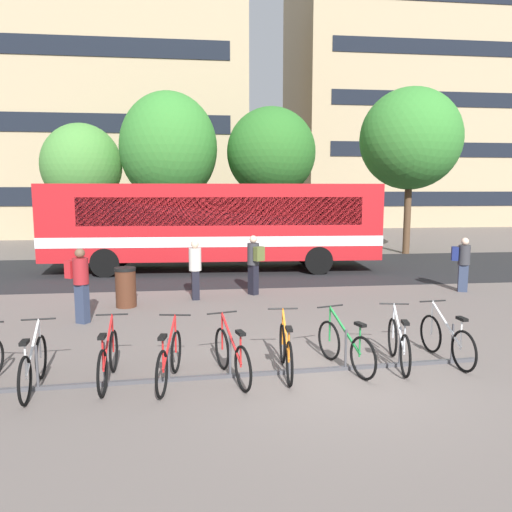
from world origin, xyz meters
name	(u,v)px	position (x,y,z in m)	size (l,w,h in m)	color
ground	(340,376)	(0.00, 0.00, 0.00)	(200.00, 200.00, 0.00)	#6B605B
bus_lane_asphalt	(258,269)	(0.00, 10.81, 0.00)	(80.00, 7.20, 0.01)	#232326
city_bus	(212,223)	(-1.73, 10.82, 1.78)	(12.13, 3.13, 3.20)	red
bike_rack	(230,372)	(-1.78, 0.15, 0.09)	(8.80, 0.56, 0.70)	#47474C
parked_bicycle_white_1	(33,366)	(-4.77, -0.01, 0.38)	(0.52, 1.72, 0.99)	black
parked_bicycle_red_2	(108,359)	(-3.70, 0.15, 0.38)	(0.52, 1.72, 0.99)	black
parked_bicycle_red_3	(169,360)	(-2.74, 0.00, 0.38)	(0.52, 1.71, 0.99)	black
parked_bicycle_red_4	(232,356)	(-1.76, 0.07, 0.38)	(0.63, 1.68, 0.99)	black
parked_bicycle_orange_5	(286,351)	(-0.86, 0.21, 0.38)	(0.52, 1.72, 0.99)	black
parked_bicycle_green_6	(345,347)	(0.18, 0.30, 0.38)	(0.67, 1.66, 0.99)	black
parked_bicycle_silver_7	(399,344)	(1.14, 0.34, 0.38)	(0.54, 1.70, 0.99)	black
parked_bicycle_white_8	(446,340)	(2.06, 0.45, 0.38)	(0.52, 1.72, 0.99)	black
commuter_red_pack_0	(80,280)	(-4.92, 3.84, 0.99)	(0.61, 0.53, 1.72)	#2D3851
commuter_navy_pack_1	(463,261)	(5.49, 6.07, 0.92)	(0.60, 0.48, 1.61)	#2D3851
commuter_olive_pack_2	(195,265)	(-2.34, 5.98, 0.94)	(0.37, 0.55, 1.65)	black
commuter_olive_pack_3	(254,261)	(-0.67, 6.37, 0.99)	(0.54, 0.61, 1.71)	black
trash_bin	(126,287)	(-4.12, 5.30, 0.52)	(0.55, 0.55, 1.03)	#4C2819
street_tree_0	(82,166)	(-7.97, 18.56, 4.17)	(3.96, 3.96, 6.26)	brown
street_tree_1	(169,148)	(-3.56, 17.19, 4.96)	(4.68, 4.68, 7.64)	brown
street_tree_2	(271,153)	(1.38, 16.70, 4.75)	(4.30, 4.30, 6.94)	brown
street_tree_3	(410,139)	(7.47, 14.52, 5.26)	(4.58, 4.58, 7.57)	brown
building_left_wing	(102,107)	(-8.50, 28.05, 8.53)	(18.95, 10.19, 17.05)	tan
building_right_wing	(430,95)	(18.22, 35.25, 11.19)	(23.95, 12.54, 22.37)	tan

